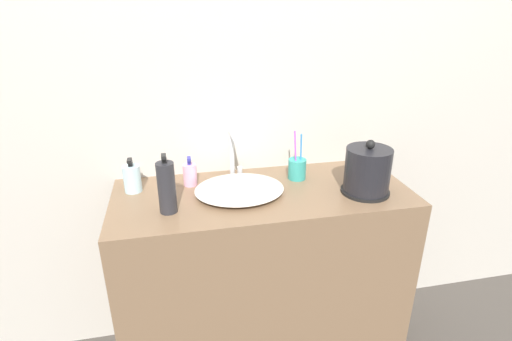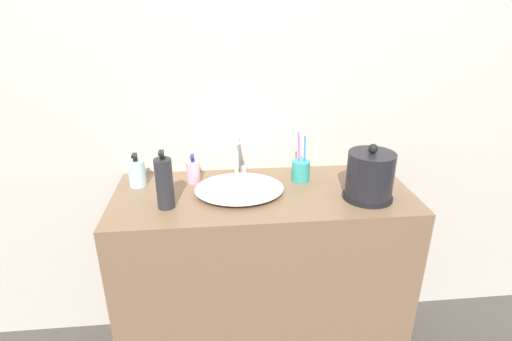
% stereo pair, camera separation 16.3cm
% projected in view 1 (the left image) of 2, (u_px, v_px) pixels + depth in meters
% --- Properties ---
extents(wall_back, '(6.00, 0.04, 2.60)m').
position_uv_depth(wall_back, '(250.00, 83.00, 1.77)').
color(wall_back, beige).
rests_on(wall_back, ground_plane).
extents(vanity_counter, '(1.25, 0.52, 0.90)m').
position_uv_depth(vanity_counter, '(262.00, 278.00, 1.86)').
color(vanity_counter, brown).
rests_on(vanity_counter, ground_plane).
extents(sink_basin, '(0.37, 0.32, 0.04)m').
position_uv_depth(sink_basin, '(239.00, 189.00, 1.66)').
color(sink_basin, silver).
rests_on(sink_basin, vanity_counter).
extents(faucet, '(0.06, 0.15, 0.21)m').
position_uv_depth(faucet, '(233.00, 152.00, 1.77)').
color(faucet, silver).
rests_on(faucet, vanity_counter).
extents(electric_kettle, '(0.20, 0.20, 0.23)m').
position_uv_depth(electric_kettle, '(367.00, 172.00, 1.64)').
color(electric_kettle, black).
rests_on(electric_kettle, vanity_counter).
extents(toothbrush_cup, '(0.08, 0.08, 0.22)m').
position_uv_depth(toothbrush_cup, '(297.00, 169.00, 1.79)').
color(toothbrush_cup, teal).
rests_on(toothbrush_cup, vanity_counter).
extents(lotion_bottle, '(0.07, 0.07, 0.15)m').
position_uv_depth(lotion_bottle, '(132.00, 178.00, 1.66)').
color(lotion_bottle, silver).
rests_on(lotion_bottle, vanity_counter).
extents(shampoo_bottle, '(0.06, 0.06, 0.13)m').
position_uv_depth(shampoo_bottle, '(190.00, 174.00, 1.72)').
color(shampoo_bottle, '#EAA8C6').
rests_on(shampoo_bottle, vanity_counter).
extents(mouthwash_bottle, '(0.07, 0.07, 0.24)m').
position_uv_depth(mouthwash_bottle, '(167.00, 187.00, 1.48)').
color(mouthwash_bottle, '#28282D').
rests_on(mouthwash_bottle, vanity_counter).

